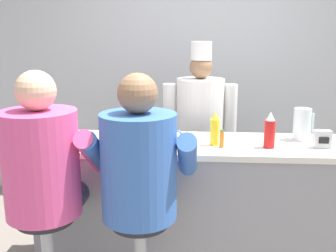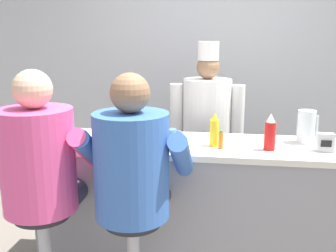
# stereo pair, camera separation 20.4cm
# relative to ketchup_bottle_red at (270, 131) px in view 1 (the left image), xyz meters

# --- Properties ---
(wall_back) EXTENTS (10.00, 0.06, 2.70)m
(wall_back) POSITION_rel_ketchup_bottle_red_xyz_m (-0.44, 1.60, 0.27)
(wall_back) COLOR #B2B7BC
(wall_back) RESTS_ON ground_plane
(diner_counter) EXTENTS (2.28, 0.61, 0.97)m
(diner_counter) POSITION_rel_ketchup_bottle_red_xyz_m (-0.44, 0.10, -0.60)
(diner_counter) COLOR gray
(diner_counter) RESTS_ON ground_plane
(ketchup_bottle_red) EXTENTS (0.07, 0.07, 0.24)m
(ketchup_bottle_red) POSITION_rel_ketchup_bottle_red_xyz_m (0.00, 0.00, 0.00)
(ketchup_bottle_red) COLOR red
(ketchup_bottle_red) RESTS_ON diner_counter
(mustard_bottle_yellow) EXTENTS (0.06, 0.06, 0.23)m
(mustard_bottle_yellow) POSITION_rel_ketchup_bottle_red_xyz_m (-0.36, 0.04, -0.01)
(mustard_bottle_yellow) COLOR yellow
(mustard_bottle_yellow) RESTS_ON diner_counter
(hot_sauce_bottle_orange) EXTENTS (0.03, 0.03, 0.12)m
(hot_sauce_bottle_orange) POSITION_rel_ketchup_bottle_red_xyz_m (-0.31, -0.02, -0.05)
(hot_sauce_bottle_orange) COLOR orange
(hot_sauce_bottle_orange) RESTS_ON diner_counter
(water_pitcher_clear) EXTENTS (0.14, 0.12, 0.23)m
(water_pitcher_clear) POSITION_rel_ketchup_bottle_red_xyz_m (0.26, 0.22, 0.00)
(water_pitcher_clear) COLOR silver
(water_pitcher_clear) RESTS_ON diner_counter
(breakfast_plate) EXTENTS (0.25, 0.25, 0.05)m
(breakfast_plate) POSITION_rel_ketchup_bottle_red_xyz_m (-1.34, 0.06, -0.10)
(breakfast_plate) COLOR white
(breakfast_plate) RESTS_ON diner_counter
(cereal_bowl) EXTENTS (0.15, 0.15, 0.05)m
(cereal_bowl) POSITION_rel_ketchup_bottle_red_xyz_m (-0.71, -0.11, -0.09)
(cereal_bowl) COLOR #B24C47
(cereal_bowl) RESTS_ON diner_counter
(coffee_mug_blue) EXTENTS (0.13, 0.09, 0.08)m
(coffee_mug_blue) POSITION_rel_ketchup_bottle_red_xyz_m (-0.66, 0.13, -0.07)
(coffee_mug_blue) COLOR #4C7AB2
(coffee_mug_blue) RESTS_ON diner_counter
(napkin_dispenser_chrome) EXTENTS (0.11, 0.06, 0.12)m
(napkin_dispenser_chrome) POSITION_rel_ketchup_bottle_red_xyz_m (0.35, 0.02, -0.05)
(napkin_dispenser_chrome) COLOR silver
(napkin_dispenser_chrome) RESTS_ON diner_counter
(diner_seated_pink) EXTENTS (0.65, 0.64, 1.51)m
(diner_seated_pink) POSITION_rel_ketchup_bottle_red_xyz_m (-1.35, -0.44, -0.14)
(diner_seated_pink) COLOR #B2B5BA
(diner_seated_pink) RESTS_ON ground_plane
(diner_seated_blue) EXTENTS (0.64, 0.64, 1.50)m
(diner_seated_blue) POSITION_rel_ketchup_bottle_red_xyz_m (-0.80, -0.44, -0.14)
(diner_seated_blue) COLOR #B2B5BA
(diner_seated_blue) RESTS_ON ground_plane
(cook_in_whites_near) EXTENTS (0.64, 0.41, 1.64)m
(cook_in_whites_near) POSITION_rel_ketchup_bottle_red_xyz_m (-0.45, 0.84, -0.18)
(cook_in_whites_near) COLOR #232328
(cook_in_whites_near) RESTS_ON ground_plane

